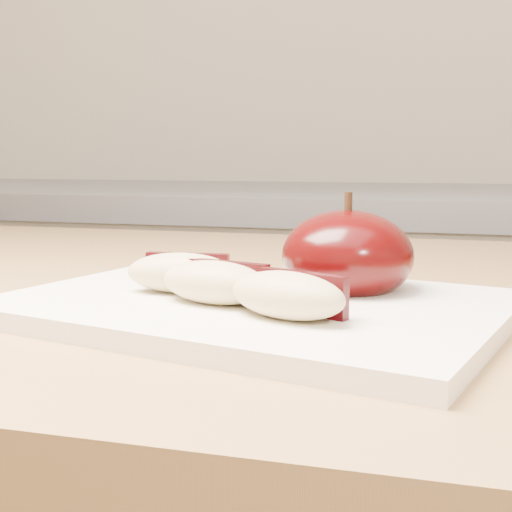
# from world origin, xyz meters

# --- Properties ---
(back_cabinet) EXTENTS (2.40, 0.62, 0.94)m
(back_cabinet) POSITION_xyz_m (0.00, 1.20, 0.47)
(back_cabinet) COLOR silver
(back_cabinet) RESTS_ON ground
(cutting_board) EXTENTS (0.33, 0.27, 0.01)m
(cutting_board) POSITION_xyz_m (0.03, 0.38, 0.91)
(cutting_board) COLOR white
(cutting_board) RESTS_ON island_counter
(apple_half) EXTENTS (0.09, 0.09, 0.07)m
(apple_half) POSITION_xyz_m (0.08, 0.42, 0.93)
(apple_half) COLOR black
(apple_half) RESTS_ON cutting_board
(apple_wedge_a) EXTENTS (0.07, 0.04, 0.02)m
(apple_wedge_a) POSITION_xyz_m (-0.01, 0.38, 0.92)
(apple_wedge_a) COLOR #CCB781
(apple_wedge_a) RESTS_ON cutting_board
(apple_wedge_b) EXTENTS (0.07, 0.05, 0.02)m
(apple_wedge_b) POSITION_xyz_m (0.02, 0.35, 0.92)
(apple_wedge_b) COLOR #CCB781
(apple_wedge_b) RESTS_ON cutting_board
(apple_wedge_c) EXTENTS (0.08, 0.06, 0.02)m
(apple_wedge_c) POSITION_xyz_m (0.07, 0.33, 0.92)
(apple_wedge_c) COLOR #CCB781
(apple_wedge_c) RESTS_ON cutting_board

